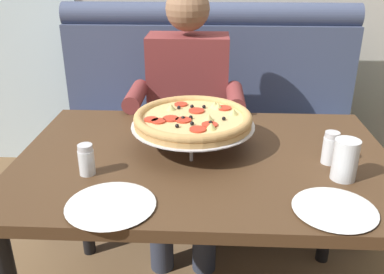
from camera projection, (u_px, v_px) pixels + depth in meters
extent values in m
cube|color=#424C6B|center=(206.00, 175.00, 2.37)|extent=(1.70, 0.60, 0.46)
cube|color=#424C6B|center=(209.00, 78.00, 2.54)|extent=(1.70, 0.18, 0.65)
cylinder|color=#424C6B|center=(210.00, 15.00, 2.39)|extent=(1.70, 0.14, 0.14)
cube|color=#4C331E|center=(204.00, 161.00, 1.47)|extent=(1.30, 0.87, 0.04)
cylinder|color=black|center=(83.00, 192.00, 1.98)|extent=(0.06, 0.06, 0.70)
cylinder|color=black|center=(331.00, 199.00, 1.92)|extent=(0.06, 0.06, 0.70)
cube|color=#2D3342|center=(186.00, 144.00, 2.03)|extent=(0.34, 0.40, 0.15)
cylinder|color=#2D3342|center=(161.00, 227.00, 1.93)|extent=(0.11, 0.11, 0.46)
cylinder|color=#2D3342|center=(204.00, 228.00, 1.92)|extent=(0.11, 0.11, 0.46)
cube|color=brown|center=(188.00, 90.00, 2.14)|extent=(0.40, 0.22, 0.56)
cylinder|color=brown|center=(136.00, 96.00, 1.94)|extent=(0.08, 0.28, 0.08)
cylinder|color=brown|center=(235.00, 98.00, 1.92)|extent=(0.08, 0.28, 0.08)
sphere|color=#997051|center=(188.00, 9.00, 1.96)|extent=(0.21, 0.21, 0.21)
sphere|color=gray|center=(188.00, 1.00, 1.96)|extent=(0.19, 0.19, 0.19)
cylinder|color=silver|center=(191.00, 150.00, 1.41)|extent=(0.01, 0.01, 0.08)
cylinder|color=silver|center=(167.00, 129.00, 1.57)|extent=(0.01, 0.01, 0.08)
cylinder|color=silver|center=(220.00, 130.00, 1.56)|extent=(0.01, 0.01, 0.08)
torus|color=silver|center=(193.00, 127.00, 1.50)|extent=(0.24, 0.24, 0.01)
cylinder|color=silver|center=(193.00, 125.00, 1.50)|extent=(0.44, 0.44, 0.00)
cylinder|color=tan|center=(193.00, 122.00, 1.49)|extent=(0.42, 0.42, 0.02)
torus|color=tan|center=(193.00, 117.00, 1.48)|extent=(0.42, 0.42, 0.03)
cylinder|color=#E5C17A|center=(193.00, 118.00, 1.49)|extent=(0.36, 0.36, 0.01)
cylinder|color=red|center=(224.00, 108.00, 1.56)|extent=(0.05, 0.05, 0.01)
cylinder|color=red|center=(158.00, 121.00, 1.44)|extent=(0.05, 0.05, 0.01)
cylinder|color=red|center=(210.00, 125.00, 1.41)|extent=(0.05, 0.05, 0.01)
cylinder|color=red|center=(181.00, 104.00, 1.60)|extent=(0.05, 0.05, 0.01)
cylinder|color=red|center=(151.00, 119.00, 1.45)|extent=(0.05, 0.05, 0.01)
cylinder|color=red|center=(171.00, 119.00, 1.46)|extent=(0.06, 0.06, 0.01)
cylinder|color=red|center=(197.00, 111.00, 1.53)|extent=(0.06, 0.06, 0.01)
cylinder|color=red|center=(198.00, 129.00, 1.37)|extent=(0.05, 0.05, 0.01)
cylinder|color=red|center=(183.00, 120.00, 1.45)|extent=(0.06, 0.06, 0.01)
sphere|color=black|center=(224.00, 119.00, 1.45)|extent=(0.01, 0.01, 0.01)
sphere|color=black|center=(192.00, 106.00, 1.57)|extent=(0.01, 0.01, 0.01)
sphere|color=black|center=(191.00, 117.00, 1.47)|extent=(0.01, 0.01, 0.01)
sphere|color=black|center=(177.00, 126.00, 1.39)|extent=(0.01, 0.01, 0.01)
sphere|color=black|center=(211.00, 123.00, 1.42)|extent=(0.01, 0.01, 0.01)
sphere|color=black|center=(192.00, 124.00, 1.41)|extent=(0.01, 0.01, 0.01)
sphere|color=black|center=(183.00, 118.00, 1.46)|extent=(0.01, 0.01, 0.01)
sphere|color=black|center=(179.00, 108.00, 1.56)|extent=(0.01, 0.01, 0.01)
sphere|color=black|center=(204.00, 107.00, 1.57)|extent=(0.01, 0.01, 0.01)
cone|color=#CCC675|center=(233.00, 111.00, 1.50)|extent=(0.04, 0.04, 0.02)
cone|color=#CCC675|center=(215.00, 104.00, 1.57)|extent=(0.04, 0.04, 0.02)
cone|color=#CCC675|center=(211.00, 126.00, 1.38)|extent=(0.04, 0.04, 0.02)
cone|color=#CCC675|center=(171.00, 107.00, 1.55)|extent=(0.04, 0.04, 0.02)
cone|color=#CCC675|center=(209.00, 117.00, 1.45)|extent=(0.04, 0.04, 0.02)
cone|color=#CCC675|center=(218.00, 106.00, 1.56)|extent=(0.04, 0.04, 0.02)
cylinder|color=white|center=(330.00, 150.00, 1.39)|extent=(0.05, 0.05, 0.09)
cylinder|color=silver|center=(329.00, 155.00, 1.40)|extent=(0.05, 0.05, 0.06)
cylinder|color=silver|center=(332.00, 135.00, 1.37)|extent=(0.05, 0.05, 0.02)
cylinder|color=white|center=(87.00, 162.00, 1.32)|extent=(0.05, 0.05, 0.08)
cylinder|color=#A82D19|center=(87.00, 168.00, 1.33)|extent=(0.04, 0.04, 0.04)
cylinder|color=silver|center=(85.00, 148.00, 1.30)|extent=(0.05, 0.05, 0.02)
cylinder|color=white|center=(334.00, 210.00, 1.15)|extent=(0.16, 0.16, 0.01)
cone|color=white|center=(335.00, 207.00, 1.14)|extent=(0.23, 0.23, 0.01)
cylinder|color=white|center=(111.00, 206.00, 1.17)|extent=(0.18, 0.18, 0.01)
cone|color=white|center=(111.00, 203.00, 1.16)|extent=(0.25, 0.25, 0.01)
cylinder|color=silver|center=(345.00, 160.00, 1.29)|extent=(0.08, 0.08, 0.13)
cylinder|color=white|center=(344.00, 169.00, 1.30)|extent=(0.07, 0.07, 0.07)
cylinder|color=black|center=(44.00, 95.00, 3.75)|extent=(0.02, 0.02, 0.44)
cylinder|color=black|center=(26.00, 104.00, 3.52)|extent=(0.02, 0.02, 0.44)
cylinder|color=black|center=(70.00, 97.00, 3.69)|extent=(0.02, 0.02, 0.44)
cylinder|color=black|center=(53.00, 106.00, 3.46)|extent=(0.02, 0.02, 0.44)
cylinder|color=black|center=(44.00, 75.00, 3.51)|extent=(0.40, 0.40, 0.02)
cube|color=black|center=(58.00, 52.00, 3.39)|extent=(0.09, 0.32, 0.42)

